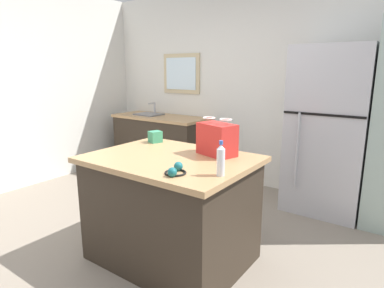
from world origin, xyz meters
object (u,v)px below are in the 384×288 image
object	(u,v)px
small_box	(155,137)
shopping_bag	(217,139)
bottle	(221,160)
kitchen_island	(171,208)
refrigerator	(328,131)
ear_defenders	(175,170)

from	to	relation	value
small_box	shopping_bag	bearing A→B (deg)	-4.82
shopping_bag	bottle	distance (m)	0.54
kitchen_island	shopping_bag	world-z (taller)	shopping_bag
kitchen_island	refrigerator	size ratio (longest dim) A/B	0.71
shopping_bag	ear_defenders	size ratio (longest dim) A/B	1.84
bottle	ear_defenders	bearing A→B (deg)	-152.40
shopping_bag	small_box	world-z (taller)	shopping_bag
refrigerator	small_box	xyz separation A→B (m)	(-1.25, -1.46, 0.04)
bottle	ear_defenders	distance (m)	0.32
kitchen_island	small_box	distance (m)	0.76
kitchen_island	refrigerator	bearing A→B (deg)	66.33
shopping_bag	ear_defenders	xyz separation A→B (m)	(0.03, -0.59, -0.11)
kitchen_island	ear_defenders	bearing A→B (deg)	-46.28
refrigerator	ear_defenders	distance (m)	2.17
kitchen_island	small_box	bearing A→B (deg)	144.14
small_box	bottle	distance (m)	1.15
small_box	ear_defenders	distance (m)	1.00
small_box	ear_defenders	size ratio (longest dim) A/B	0.57
kitchen_island	bottle	bearing A→B (deg)	-17.19
small_box	bottle	xyz separation A→B (m)	(1.03, -0.51, 0.05)
kitchen_island	ear_defenders	world-z (taller)	ear_defenders
kitchen_island	bottle	size ratio (longest dim) A/B	5.53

